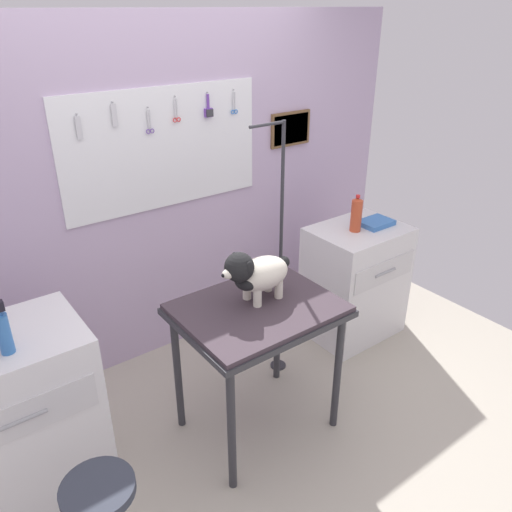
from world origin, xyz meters
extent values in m
cube|color=#B2AA98|center=(0.00, 0.00, -0.02)|extent=(4.40, 4.00, 0.04)
cube|color=#B9A3C2|center=(0.00, 1.28, 1.15)|extent=(4.00, 0.06, 2.30)
cube|color=white|center=(0.03, 1.24, 1.49)|extent=(1.38, 0.02, 0.77)
cylinder|color=gray|center=(-0.50, 1.23, 1.77)|extent=(0.01, 0.02, 0.01)
cube|color=silver|center=(-0.50, 1.22, 1.69)|extent=(0.03, 0.01, 0.13)
cylinder|color=gray|center=(-0.28, 1.23, 1.81)|extent=(0.01, 0.02, 0.01)
cube|color=silver|center=(-0.28, 1.22, 1.74)|extent=(0.03, 0.01, 0.13)
cylinder|color=gray|center=(-0.07, 1.23, 1.76)|extent=(0.01, 0.02, 0.01)
cube|color=silver|center=(-0.07, 1.22, 1.69)|extent=(0.01, 0.00, 0.11)
cube|color=silver|center=(-0.06, 1.22, 1.69)|extent=(0.01, 0.00, 0.11)
torus|color=#6A499D|center=(-0.08, 1.22, 1.62)|extent=(0.03, 0.01, 0.03)
torus|color=#6A499D|center=(-0.05, 1.22, 1.62)|extent=(0.03, 0.01, 0.03)
cylinder|color=gray|center=(0.12, 1.23, 1.81)|extent=(0.01, 0.02, 0.01)
cube|color=silver|center=(0.12, 1.22, 1.74)|extent=(0.01, 0.00, 0.11)
cube|color=silver|center=(0.13, 1.22, 1.74)|extent=(0.01, 0.00, 0.11)
torus|color=#D0363A|center=(0.11, 1.22, 1.66)|extent=(0.03, 0.01, 0.03)
torus|color=#D0363A|center=(0.13, 1.22, 1.66)|extent=(0.03, 0.01, 0.03)
cylinder|color=gray|center=(0.36, 1.23, 1.81)|extent=(0.01, 0.02, 0.01)
cylinder|color=#673B9D|center=(0.36, 1.22, 1.75)|extent=(0.02, 0.02, 0.09)
cube|color=#673B9D|center=(0.36, 1.22, 1.68)|extent=(0.06, 0.02, 0.06)
cube|color=#333338|center=(0.36, 1.21, 1.68)|extent=(0.05, 0.01, 0.05)
cylinder|color=gray|center=(0.56, 1.23, 1.81)|extent=(0.01, 0.02, 0.01)
cube|color=silver|center=(0.56, 1.22, 1.74)|extent=(0.01, 0.00, 0.11)
cube|color=silver|center=(0.57, 1.22, 1.74)|extent=(0.01, 0.00, 0.11)
torus|color=blue|center=(0.55, 1.22, 1.66)|extent=(0.03, 0.01, 0.03)
torus|color=blue|center=(0.57, 1.22, 1.66)|extent=(0.03, 0.01, 0.03)
cube|color=brown|center=(1.08, 1.24, 1.48)|extent=(0.36, 0.02, 0.25)
cube|color=#A28648|center=(1.08, 1.23, 1.48)|extent=(0.33, 0.01, 0.22)
cylinder|color=#2D2D33|center=(-0.39, -0.09, 0.40)|extent=(0.04, 0.04, 0.79)
cylinder|color=#2D2D33|center=(0.36, -0.09, 0.40)|extent=(0.04, 0.04, 0.79)
cylinder|color=#2D2D33|center=(-0.39, 0.47, 0.40)|extent=(0.04, 0.04, 0.79)
cylinder|color=#2D2D33|center=(0.36, 0.47, 0.40)|extent=(0.04, 0.04, 0.79)
cube|color=#2D2D33|center=(-0.01, 0.19, 0.81)|extent=(0.86, 0.68, 0.03)
cube|color=#3D3139|center=(-0.01, 0.19, 0.84)|extent=(0.84, 0.66, 0.03)
cylinder|color=#2D2D33|center=(0.44, 0.55, 0.01)|extent=(0.11, 0.11, 0.01)
cylinder|color=#2D2D33|center=(0.44, 0.55, 0.87)|extent=(0.02, 0.02, 1.73)
cylinder|color=#2D2D33|center=(0.32, 0.55, 1.72)|extent=(0.24, 0.02, 0.02)
cylinder|color=silver|center=(-0.02, 0.19, 0.91)|extent=(0.05, 0.05, 0.11)
cylinder|color=silver|center=(-0.02, 0.28, 0.91)|extent=(0.05, 0.05, 0.11)
cylinder|color=silver|center=(0.13, 0.19, 0.91)|extent=(0.05, 0.05, 0.11)
cylinder|color=silver|center=(0.13, 0.29, 0.91)|extent=(0.05, 0.05, 0.11)
ellipsoid|color=silver|center=(0.05, 0.24, 1.01)|extent=(0.32, 0.20, 0.18)
ellipsoid|color=black|center=(-0.06, 0.24, 1.00)|extent=(0.11, 0.14, 0.10)
sphere|color=black|center=(-0.10, 0.24, 1.10)|extent=(0.16, 0.16, 0.16)
ellipsoid|color=silver|center=(-0.17, 0.23, 1.08)|extent=(0.07, 0.06, 0.05)
sphere|color=black|center=(-0.20, 0.23, 1.08)|extent=(0.02, 0.02, 0.02)
ellipsoid|color=black|center=(-0.08, 0.17, 1.11)|extent=(0.05, 0.04, 0.09)
ellipsoid|color=black|center=(-0.08, 0.30, 1.11)|extent=(0.05, 0.04, 0.09)
sphere|color=black|center=(0.20, 0.24, 1.03)|extent=(0.07, 0.07, 0.07)
cube|color=silver|center=(-1.25, 0.58, 0.46)|extent=(0.80, 0.56, 0.92)
cube|color=silver|center=(-1.25, 0.30, 0.67)|extent=(0.70, 0.01, 0.18)
cylinder|color=#99999E|center=(-1.25, 0.29, 0.67)|extent=(0.24, 0.02, 0.02)
cube|color=silver|center=(1.18, 0.56, 0.44)|extent=(0.68, 0.52, 0.87)
cube|color=silver|center=(1.18, 0.30, 0.63)|extent=(0.60, 0.01, 0.17)
cylinder|color=#99999E|center=(1.18, 0.29, 0.63)|extent=(0.20, 0.02, 0.02)
cylinder|color=#313642|center=(-1.08, -0.12, 0.50)|extent=(0.31, 0.31, 0.04)
cylinder|color=#336DB6|center=(-1.21, 0.45, 1.02)|extent=(0.06, 0.06, 0.19)
cylinder|color=#BA4527|center=(1.12, 0.56, 0.99)|extent=(0.08, 0.08, 0.23)
cone|color=#BA4527|center=(1.12, 0.56, 1.11)|extent=(0.08, 0.08, 0.02)
cylinder|color=red|center=(1.12, 0.56, 1.13)|extent=(0.03, 0.03, 0.02)
cube|color=#3C77C5|center=(1.32, 0.54, 0.89)|extent=(0.24, 0.18, 0.04)
camera|label=1|loc=(-1.42, -1.68, 2.32)|focal=35.67mm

